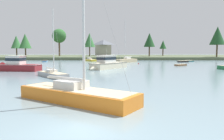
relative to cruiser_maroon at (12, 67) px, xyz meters
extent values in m
plane|color=gray|center=(17.16, -31.07, -0.62)|extent=(423.48, 423.48, 0.00)
cube|color=#4C563D|center=(17.16, 70.42, -0.05)|extent=(190.57, 52.69, 1.14)
cube|color=maroon|center=(0.91, -0.13, -0.34)|extent=(8.72, 4.11, 1.89)
cube|color=silver|center=(0.91, -0.13, 0.57)|extent=(8.90, 4.25, 0.05)
cube|color=silver|center=(0.67, -0.10, 1.38)|extent=(3.06, 2.73, 1.55)
cube|color=#19232D|center=(0.67, -0.10, 1.54)|extent=(3.12, 2.78, 0.56)
cube|color=beige|center=(0.67, -0.10, 2.19)|extent=(3.44, 3.15, 0.06)
cylinder|color=silver|center=(0.67, -0.10, 3.04)|extent=(0.03, 0.03, 1.65)
cube|color=beige|center=(18.03, 5.05, -0.34)|extent=(7.87, 9.22, 1.93)
cone|color=beige|center=(15.23, 1.28, -0.34)|extent=(3.61, 3.63, 2.55)
cube|color=black|center=(18.03, 5.05, 0.60)|extent=(8.08, 9.44, 0.05)
cube|color=silver|center=(17.50, 4.34, 1.39)|extent=(3.97, 4.25, 1.53)
cube|color=#19232D|center=(17.50, 4.34, 1.55)|extent=(4.05, 4.33, 0.55)
cube|color=beige|center=(17.50, 4.34, 2.19)|extent=(4.52, 4.81, 0.06)
cylinder|color=silver|center=(17.50, 4.34, 2.93)|extent=(0.03, 0.03, 1.42)
cube|color=tan|center=(23.25, 29.43, -0.46)|extent=(7.58, 7.99, 1.76)
cube|color=#CCB78E|center=(23.25, 29.43, 0.44)|extent=(7.03, 7.42, 0.04)
cube|color=silver|center=(23.55, 29.76, 0.72)|extent=(2.36, 2.39, 0.53)
cylinder|color=silver|center=(22.78, 28.92, 6.66)|extent=(0.18, 0.18, 12.39)
cylinder|color=silver|center=(23.96, 30.21, 1.09)|extent=(2.48, 2.69, 0.14)
cylinder|color=silver|center=(23.96, 30.21, 1.14)|extent=(2.24, 2.43, 0.14)
cylinder|color=#999999|center=(21.59, 27.62, 6.63)|extent=(2.40, 2.62, 12.35)
cube|color=#196B70|center=(45.83, 36.01, -0.51)|extent=(2.20, 3.65, 0.49)
cube|color=#C6B289|center=(45.83, 36.01, -0.27)|extent=(2.35, 3.81, 0.05)
cube|color=tan|center=(45.83, 36.01, -0.31)|extent=(1.27, 0.37, 0.03)
cube|color=#669ECC|center=(-3.92, 32.74, -0.46)|extent=(2.07, 3.81, 0.70)
cube|color=brown|center=(-3.92, 32.74, -0.11)|extent=(2.21, 3.97, 0.05)
cube|color=tan|center=(-3.92, 32.74, -0.15)|extent=(1.20, 0.32, 0.03)
cube|color=orange|center=(16.00, -25.25, -0.47)|extent=(9.54, 7.60, 1.61)
cube|color=#CCB78E|center=(16.00, -25.25, 0.35)|extent=(8.88, 7.01, 0.04)
cube|color=silver|center=(15.60, -24.98, 0.66)|extent=(2.72, 2.60, 0.58)
cylinder|color=silver|center=(16.64, -25.69, 5.80)|extent=(0.19, 0.19, 10.87)
cylinder|color=silver|center=(15.03, -24.61, 1.05)|extent=(3.31, 2.29, 0.16)
cylinder|color=silver|center=(15.03, -24.61, 1.10)|extent=(2.98, 2.06, 0.14)
cylinder|color=#999999|center=(18.26, -26.76, 5.78)|extent=(3.25, 2.18, 10.82)
cube|color=gray|center=(10.13, -10.01, -0.52)|extent=(5.66, 6.39, 1.11)
cube|color=#CCB78E|center=(10.13, -10.01, 0.06)|extent=(5.24, 5.94, 0.04)
cube|color=silver|center=(9.92, -9.75, 0.28)|extent=(1.85, 1.90, 0.40)
cylinder|color=silver|center=(10.47, -10.43, 4.52)|extent=(0.13, 0.13, 8.89)
cylinder|color=silver|center=(9.63, -9.38, 0.58)|extent=(1.77, 2.16, 0.11)
cylinder|color=silver|center=(9.63, -9.38, 0.63)|extent=(1.63, 1.97, 0.14)
cylinder|color=#999999|center=(11.31, -11.47, 4.50)|extent=(1.71, 2.11, 8.85)
cube|color=gold|center=(10.76, 37.99, -0.52)|extent=(5.14, 7.28, 1.06)
cube|color=#CCB78E|center=(10.76, 37.99, 0.03)|extent=(4.73, 6.78, 0.04)
cube|color=silver|center=(10.59, 38.31, 0.27)|extent=(1.84, 1.98, 0.43)
cylinder|color=silver|center=(11.04, 37.48, 4.46)|extent=(0.14, 0.14, 8.82)
cylinder|color=silver|center=(10.35, 38.75, 0.59)|extent=(1.48, 2.60, 0.12)
cylinder|color=silver|center=(10.35, 38.75, 0.64)|extent=(1.37, 2.36, 0.14)
cylinder|color=#999999|center=(11.73, 36.21, 4.44)|extent=(1.40, 2.57, 8.77)
cube|color=black|center=(41.81, 30.56, -0.48)|extent=(3.87, 2.85, 0.64)
cube|color=#C6B289|center=(41.81, 30.56, -0.16)|extent=(4.05, 3.02, 0.05)
cube|color=tan|center=(41.81, 30.56, -0.20)|extent=(0.62, 1.22, 0.03)
cube|color=brown|center=(35.92, 14.02, -0.50)|extent=(3.40, 2.80, 0.54)
cube|color=#C6B289|center=(35.92, 14.02, -0.23)|extent=(3.57, 2.95, 0.05)
cube|color=tan|center=(35.92, 14.02, -0.27)|extent=(0.66, 0.97, 0.03)
sphere|color=red|center=(26.17, 21.35, -0.56)|extent=(0.34, 0.34, 0.34)
torus|color=#333338|center=(26.17, 21.35, -0.35)|extent=(0.12, 0.12, 0.02)
sphere|color=white|center=(-6.11, 21.41, -0.53)|extent=(0.47, 0.47, 0.47)
torus|color=#333338|center=(-6.11, 21.41, -0.26)|extent=(0.12, 0.12, 0.02)
cylinder|color=brown|center=(-15.65, 46.41, 3.40)|extent=(0.55, 0.55, 5.75)
cone|color=#2D602D|center=(-15.65, 46.41, 6.91)|extent=(4.77, 4.77, 5.83)
cylinder|color=brown|center=(61.97, 50.10, 4.66)|extent=(0.62, 0.62, 8.27)
cone|color=#1E4723|center=(61.97, 50.10, 9.27)|extent=(6.07, 6.07, 7.42)
cylinder|color=brown|center=(-30.20, 72.04, 3.61)|extent=(0.63, 0.63, 6.18)
cone|color=#336B38|center=(-30.20, 72.04, 7.52)|extent=(5.36, 5.36, 6.55)
cylinder|color=brown|center=(-6.57, 64.77, 4.57)|extent=(0.79, 0.79, 8.10)
sphere|color=#2D602D|center=(-6.57, 64.77, 10.12)|extent=(6.66, 6.66, 6.66)
cylinder|color=brown|center=(8.06, 63.48, 4.03)|extent=(0.50, 0.50, 7.02)
cone|color=#336B38|center=(8.06, 63.48, 8.07)|extent=(5.37, 5.37, 6.57)
cylinder|color=brown|center=(35.77, 60.34, 4.07)|extent=(0.59, 0.59, 7.10)
cone|color=#1E4723|center=(35.77, 60.34, 7.99)|extent=(5.14, 5.14, 6.28)
cylinder|color=brown|center=(44.26, 69.95, 3.37)|extent=(0.56, 0.56, 5.69)
cone|color=#235128|center=(44.26, 69.95, 6.13)|extent=(3.44, 3.44, 4.20)
cube|color=#9E998E|center=(14.04, 78.83, 3.35)|extent=(8.50, 7.89, 5.66)
pyramid|color=#565B66|center=(14.04, 78.83, 7.57)|extent=(9.18, 8.53, 2.76)
camera|label=1|loc=(18.65, -41.38, 3.18)|focal=35.45mm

